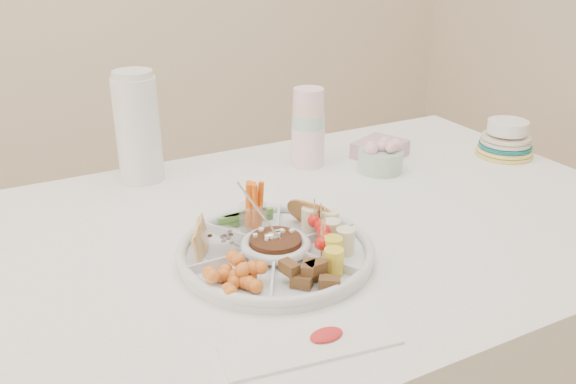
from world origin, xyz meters
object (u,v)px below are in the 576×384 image
thermos (138,126)px  party_tray (276,248)px  dining_table (316,357)px  plate_stack (506,138)px

thermos → party_tray: bearing=-77.1°
dining_table → plate_stack: size_ratio=9.67×
thermos → plate_stack: size_ratio=1.82×
plate_stack → party_tray: bearing=-165.3°
party_tray → thermos: 0.55m
dining_table → party_tray: bearing=-146.6°
plate_stack → dining_table: bearing=-170.6°
dining_table → party_tray: (-0.16, -0.11, 0.40)m
dining_table → plate_stack: plate_stack is taller
party_tray → plate_stack: bearing=14.7°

